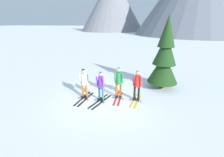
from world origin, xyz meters
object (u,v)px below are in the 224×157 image
Objects in this scene: skier_in_green at (119,81)px; pine_tree_near at (165,57)px; skier_in_red at (137,84)px; skier_in_white at (84,82)px; skier_in_purple at (101,86)px.

skier_in_green is 0.40× the size of pine_tree_near.
skier_in_green is at bearing -139.28° from pine_tree_near.
skier_in_red is 0.38× the size of pine_tree_near.
pine_tree_near is (2.34, 2.01, 1.00)m from skier_in_green.
skier_in_white is 0.96× the size of skier_in_purple.
skier_in_green reaches higher than skier_in_white.
skier_in_white is at bearing 174.46° from skier_in_purple.
skier_in_green is at bearing 177.12° from skier_in_red.
skier_in_red reaches higher than skier_in_purple.
skier_in_purple is at bearing -140.35° from pine_tree_near.
skier_in_purple is 1.87m from skier_in_red.
skier_in_purple is 0.42× the size of pine_tree_near.
skier_in_white is 0.40× the size of pine_tree_near.
pine_tree_near is at bearing 31.53° from skier_in_white.
skier_in_red is at bearing -2.88° from skier_in_green.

